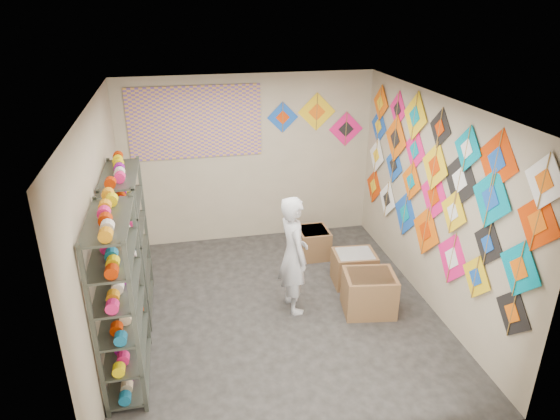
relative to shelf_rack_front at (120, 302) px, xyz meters
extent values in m
plane|color=black|center=(1.78, 0.85, -0.95)|extent=(4.50, 4.50, 0.00)
plane|color=#B7A68B|center=(1.78, 3.10, 0.40)|extent=(4.00, 0.00, 4.00)
plane|color=#B7A68B|center=(1.78, -1.40, 0.40)|extent=(4.00, 0.00, 4.00)
plane|color=#B7A68B|center=(-0.22, 0.85, 0.40)|extent=(0.00, 4.50, 4.50)
plane|color=#B7A68B|center=(3.78, 0.85, 0.40)|extent=(0.00, 4.50, 4.50)
plane|color=gray|center=(1.78, 0.85, 1.75)|extent=(4.50, 4.50, 0.00)
cube|color=#4C5147|center=(0.00, 0.00, 0.00)|extent=(0.40, 1.10, 1.90)
cube|color=#4C5147|center=(0.00, 1.30, 0.00)|extent=(0.40, 1.10, 1.90)
cylinder|color=#FF1D71|center=(0.00, -0.48, 0.09)|extent=(0.12, 0.10, 0.12)
cylinder|color=#FF9B13|center=(0.00, -0.29, 0.09)|extent=(0.12, 0.10, 0.12)
cylinder|color=yellow|center=(0.00, -0.10, 0.09)|extent=(0.12, 0.10, 0.12)
cylinder|color=white|center=(0.00, 0.10, 0.09)|extent=(0.12, 0.10, 0.12)
cylinder|color=#C42A00|center=(0.00, 0.29, 0.09)|extent=(0.12, 0.10, 0.12)
cylinder|color=#870F87|center=(0.00, 0.48, 0.09)|extent=(0.12, 0.10, 0.12)
cylinder|color=beige|center=(0.00, 0.82, 0.09)|extent=(0.12, 0.10, 0.12)
cylinder|color=#13638C|center=(0.00, 1.01, 0.09)|extent=(0.12, 0.10, 0.12)
cylinder|color=#FF1D71|center=(0.00, 1.20, 0.09)|extent=(0.12, 0.10, 0.12)
cylinder|color=#FF9B13|center=(0.00, 1.40, 0.09)|extent=(0.12, 0.10, 0.12)
cylinder|color=yellow|center=(0.00, 1.59, 0.09)|extent=(0.12, 0.10, 0.12)
cylinder|color=white|center=(0.00, 1.78, 0.09)|extent=(0.12, 0.10, 0.12)
cube|color=black|center=(3.77, -0.95, -0.02)|extent=(0.01, 0.55, 0.55)
cube|color=yellow|center=(3.75, -0.32, 0.01)|extent=(0.01, 0.54, 0.54)
cube|color=#F91773|center=(3.77, 0.20, -0.04)|extent=(0.04, 0.68, 0.68)
cube|color=#FF670A|center=(3.75, 0.85, 0.01)|extent=(0.04, 0.69, 0.69)
cube|color=blue|center=(3.77, 1.50, -0.02)|extent=(0.04, 0.68, 0.68)
cube|color=white|center=(3.75, 2.09, -0.04)|extent=(0.03, 0.57, 0.57)
cube|color=#DD3602|center=(3.77, 2.68, -0.04)|extent=(0.03, 0.59, 0.59)
cube|color=#008DA8|center=(3.75, -0.93, 0.46)|extent=(0.02, 0.61, 0.61)
cube|color=black|center=(3.77, -0.39, 0.45)|extent=(0.01, 0.51, 0.51)
cube|color=yellow|center=(3.75, 0.29, 0.52)|extent=(0.03, 0.55, 0.55)
cube|color=#F91773|center=(3.77, 0.79, 0.53)|extent=(0.03, 0.69, 0.69)
cube|color=#FF670A|center=(3.75, 1.39, 0.50)|extent=(0.01, 0.56, 0.56)
cube|color=blue|center=(3.77, 2.01, 0.54)|extent=(0.02, 0.57, 0.57)
cube|color=white|center=(3.75, 2.62, 0.49)|extent=(0.03, 0.55, 0.55)
cube|color=#DD3602|center=(3.77, -1.00, 0.98)|extent=(0.03, 0.58, 0.58)
cube|color=#008DA8|center=(3.75, -0.33, 0.94)|extent=(0.04, 0.66, 0.66)
cube|color=black|center=(3.77, 0.28, 0.92)|extent=(0.04, 0.71, 0.71)
cube|color=yellow|center=(3.75, 0.83, 0.90)|extent=(0.04, 0.63, 0.63)
cube|color=#F91773|center=(3.77, 1.42, 0.94)|extent=(0.01, 0.59, 0.59)
cube|color=#FF670A|center=(3.75, 2.00, 0.93)|extent=(0.01, 0.69, 0.69)
cube|color=blue|center=(3.77, 2.67, 0.96)|extent=(0.01, 0.57, 0.57)
cube|color=white|center=(3.75, -1.00, 1.37)|extent=(0.02, 0.53, 0.53)
cube|color=#DD3602|center=(3.77, -0.30, 1.33)|extent=(0.03, 0.67, 0.67)
cube|color=#008DA8|center=(3.75, 0.21, 1.30)|extent=(0.02, 0.53, 0.53)
cube|color=black|center=(3.77, 0.85, 1.37)|extent=(0.03, 0.50, 0.50)
cube|color=yellow|center=(3.75, 1.48, 1.37)|extent=(0.04, 0.65, 0.65)
cube|color=#F91773|center=(3.77, 2.05, 1.34)|extent=(0.01, 0.53, 0.53)
cube|color=#FF670A|center=(3.75, 2.63, 1.32)|extent=(0.01, 0.55, 0.55)
cube|color=blue|center=(2.33, 3.09, 1.06)|extent=(0.50, 0.02, 0.50)
cube|color=yellow|center=(2.88, 3.09, 1.12)|extent=(0.61, 0.02, 0.61)
cube|color=#F91773|center=(3.38, 3.09, 0.82)|extent=(0.57, 0.02, 0.57)
cube|color=#6A499F|center=(0.98, 3.08, 1.05)|extent=(2.00, 0.01, 1.10)
imported|color=silver|center=(2.00, 0.90, -0.17)|extent=(0.67, 0.52, 1.57)
cube|color=brown|center=(2.94, 0.63, -0.68)|extent=(0.71, 0.62, 0.53)
cube|color=brown|center=(2.98, 1.32, -0.72)|extent=(0.61, 0.51, 0.47)
cube|color=brown|center=(2.63, 2.21, -0.73)|extent=(0.46, 0.51, 0.45)
camera|label=1|loc=(0.70, -4.45, 2.85)|focal=32.00mm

